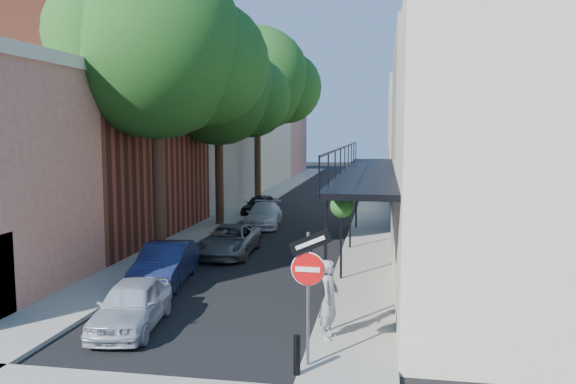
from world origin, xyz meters
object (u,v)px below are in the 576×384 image
at_px(parked_car_b, 165,264).
at_px(parked_car_a, 132,305).
at_px(parked_car_e, 260,205).
at_px(sign_post, 308,275).
at_px(oak_mid, 227,90).
at_px(oak_near, 169,52).
at_px(pedestrian, 329,299).
at_px(oak_far, 265,81).
at_px(bollard, 297,355).
at_px(parked_car_c, 229,241).
at_px(parked_car_d, 264,215).

bearing_deg(parked_car_b, parked_car_a, -86.36).
relative_size(parked_car_b, parked_car_e, 1.16).
xyz_separation_m(sign_post, oak_mid, (-6.58, 17.26, 5.02)).
relative_size(oak_near, parked_car_b, 2.86).
height_order(parked_car_a, parked_car_e, parked_car_a).
distance_m(parked_car_e, pedestrian, 20.55).
bearing_deg(parked_car_b, oak_far, 86.03).
bearing_deg(parked_car_a, pedestrian, -9.14).
xyz_separation_m(sign_post, bollard, (-0.16, -0.47, -1.52)).
height_order(parked_car_a, parked_car_b, parked_car_b).
bearing_deg(sign_post, parked_car_b, 133.09).
bearing_deg(oak_mid, oak_near, -89.63).
bearing_deg(oak_near, oak_mid, 90.37).
bearing_deg(parked_car_c, oak_mid, 104.86).
height_order(parked_car_c, pedestrian, pedestrian).
distance_m(sign_post, oak_far, 27.80).
bearing_deg(parked_car_d, pedestrian, -77.72).
xyz_separation_m(bollard, parked_car_b, (-5.29, 6.30, 0.14)).
relative_size(sign_post, pedestrian, 1.62).
distance_m(sign_post, pedestrian, 1.94).
height_order(oak_near, parked_car_e, oak_near).
height_order(sign_post, bollard, sign_post).
bearing_deg(parked_car_b, oak_mid, 88.68).
distance_m(parked_car_a, parked_car_e, 19.55).
xyz_separation_m(oak_far, parked_car_c, (1.95, -15.99, -7.67)).
bearing_deg(pedestrian, oak_mid, 38.14).
distance_m(bollard, oak_near, 13.78).
bearing_deg(parked_car_d, oak_far, 96.42).
xyz_separation_m(oak_mid, parked_car_a, (1.88, -15.50, -6.45)).
xyz_separation_m(oak_far, parked_car_d, (1.88, -9.11, -7.66)).
xyz_separation_m(bollard, parked_car_a, (-4.53, 2.23, 0.08)).
height_order(parked_car_d, parked_car_e, parked_car_d).
bearing_deg(parked_car_e, oak_near, -85.78).
relative_size(bollard, parked_car_c, 0.19).
height_order(oak_far, parked_car_c, oak_far).
bearing_deg(parked_car_d, sign_post, -80.16).
height_order(parked_car_b, parked_car_d, parked_car_b).
distance_m(sign_post, parked_car_e, 22.09).
xyz_separation_m(oak_far, parked_car_a, (1.82, -24.54, -7.65)).
xyz_separation_m(oak_far, parked_car_b, (1.06, -20.47, -7.60)).
bearing_deg(pedestrian, oak_far, 29.84).
bearing_deg(oak_far, bollard, -76.65).
relative_size(bollard, oak_near, 0.07).
bearing_deg(parked_car_a, parked_car_e, 85.38).
relative_size(parked_car_a, parked_car_d, 0.85).
distance_m(bollard, parked_car_b, 8.23).
bearing_deg(parked_car_b, pedestrian, -43.11).
distance_m(parked_car_c, pedestrian, 9.93).
distance_m(parked_car_c, parked_car_e, 11.04).
distance_m(parked_car_b, parked_car_d, 11.39).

